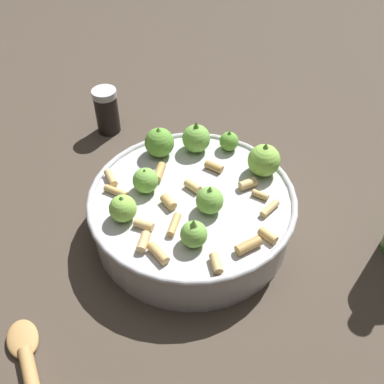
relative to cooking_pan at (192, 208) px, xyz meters
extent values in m
plane|color=#42382D|center=(0.00, 0.00, -0.04)|extent=(2.40, 2.40, 0.00)
cylinder|color=#B7B7BC|center=(0.00, 0.00, -0.01)|extent=(0.27, 0.27, 0.06)
torus|color=#B7B7BC|center=(0.00, 0.00, 0.02)|extent=(0.28, 0.28, 0.01)
sphere|color=#609E38|center=(-0.09, -0.05, 0.05)|extent=(0.04, 0.04, 0.04)
cone|color=#609E38|center=(-0.09, -0.05, 0.07)|extent=(0.02, 0.02, 0.01)
sphere|color=#609E38|center=(-0.10, 0.05, 0.04)|extent=(0.03, 0.03, 0.03)
cone|color=#4C8933|center=(-0.10, 0.05, 0.05)|extent=(0.01, 0.01, 0.01)
sphere|color=#75B247|center=(-0.01, -0.06, 0.04)|extent=(0.03, 0.03, 0.03)
cone|color=#75B247|center=(-0.01, -0.06, 0.06)|extent=(0.01, 0.01, 0.01)
sphere|color=#8CC64C|center=(-0.05, 0.10, 0.05)|extent=(0.05, 0.05, 0.05)
cone|color=#609E38|center=(-0.05, 0.10, 0.07)|extent=(0.02, 0.02, 0.02)
sphere|color=#8CC64C|center=(0.05, -0.08, 0.04)|extent=(0.04, 0.04, 0.04)
cone|color=#4C8933|center=(0.05, -0.08, 0.06)|extent=(0.02, 0.02, 0.01)
sphere|color=#75B247|center=(-0.10, 0.00, 0.04)|extent=(0.04, 0.04, 0.04)
cone|color=#4C8933|center=(-0.10, 0.00, 0.07)|extent=(0.02, 0.02, 0.02)
sphere|color=#75B247|center=(0.08, 0.01, 0.04)|extent=(0.03, 0.03, 0.03)
cone|color=#75B247|center=(0.08, 0.01, 0.06)|extent=(0.02, 0.02, 0.02)
sphere|color=#75B247|center=(0.02, 0.02, 0.04)|extent=(0.04, 0.04, 0.04)
cone|color=#75B247|center=(0.02, 0.02, 0.06)|extent=(0.01, 0.01, 0.01)
cylinder|color=tan|center=(0.07, 0.10, 0.03)|extent=(0.02, 0.03, 0.01)
cylinder|color=tan|center=(0.00, 0.09, 0.03)|extent=(0.02, 0.02, 0.01)
cylinder|color=tan|center=(0.06, -0.06, 0.03)|extent=(0.02, 0.03, 0.01)
cylinder|color=tan|center=(0.09, 0.07, 0.03)|extent=(0.03, 0.03, 0.01)
cylinder|color=tan|center=(-0.02, -0.11, 0.03)|extent=(0.03, 0.02, 0.01)
cylinder|color=tan|center=(0.02, 0.10, 0.03)|extent=(0.03, 0.03, 0.01)
cylinder|color=tan|center=(0.02, -0.03, 0.03)|extent=(0.03, 0.02, 0.01)
cylinder|color=tan|center=(-0.02, 0.07, 0.03)|extent=(0.02, 0.03, 0.01)
cylinder|color=tan|center=(0.09, -0.05, 0.03)|extent=(0.03, 0.02, 0.01)
cylinder|color=tan|center=(0.01, -0.10, 0.03)|extent=(0.02, 0.03, 0.01)
cylinder|color=tan|center=(0.06, -0.02, 0.03)|extent=(0.04, 0.02, 0.01)
cylinder|color=tan|center=(0.10, -0.03, 0.03)|extent=(0.03, 0.03, 0.01)
cylinder|color=tan|center=(-0.04, -0.05, 0.03)|extent=(0.03, 0.02, 0.01)
cylinder|color=tan|center=(-0.01, 0.00, 0.03)|extent=(0.02, 0.03, 0.01)
cylinder|color=tan|center=(-0.06, 0.03, 0.03)|extent=(0.02, 0.03, 0.01)
cylinder|color=tan|center=(0.12, 0.03, 0.03)|extent=(0.03, 0.02, 0.01)
cylinder|color=black|center=(-0.22, -0.16, 0.00)|extent=(0.04, 0.04, 0.07)
cylinder|color=silver|center=(-0.22, -0.16, 0.04)|extent=(0.04, 0.04, 0.01)
ellipsoid|color=#B2844C|center=(0.19, -0.19, -0.03)|extent=(0.06, 0.06, 0.01)
camera|label=1|loc=(0.44, 0.03, 0.46)|focal=42.69mm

